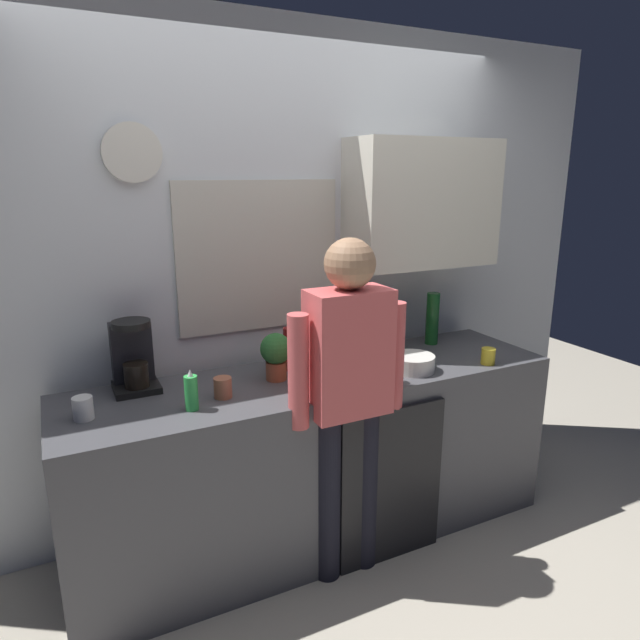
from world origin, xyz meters
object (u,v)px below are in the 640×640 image
(bottle_dark_sauce, at_px, (394,331))
(cup_yellow_cup, at_px, (488,356))
(coffee_maker, at_px, (133,358))
(cup_white_mug, at_px, (83,408))
(cup_terracotta_mug, at_px, (223,388))
(bottle_olive_oil, at_px, (375,357))
(bottle_red_vinegar, at_px, (290,349))
(person_at_sink, at_px, (348,385))
(bottle_clear_soda, at_px, (392,332))
(dish_soap, at_px, (191,392))
(bottle_amber_beer, at_px, (323,364))
(bottle_green_wine, at_px, (432,319))
(mixing_bowl, at_px, (413,363))
(potted_plant, at_px, (276,353))

(bottle_dark_sauce, xyz_separation_m, cup_yellow_cup, (0.28, -0.47, -0.05))
(coffee_maker, relative_size, cup_white_mug, 3.47)
(cup_terracotta_mug, relative_size, cup_white_mug, 0.97)
(coffee_maker, relative_size, bottle_olive_oil, 1.32)
(bottle_red_vinegar, height_order, cup_yellow_cup, bottle_red_vinegar)
(bottle_red_vinegar, distance_m, person_at_sink, 0.45)
(bottle_clear_soda, distance_m, bottle_olive_oil, 0.40)
(cup_yellow_cup, bearing_deg, dish_soap, 175.90)
(bottle_amber_beer, distance_m, cup_terracotta_mug, 0.46)
(bottle_green_wine, distance_m, dish_soap, 1.51)
(bottle_red_vinegar, height_order, bottle_amber_beer, bottle_amber_beer)
(bottle_olive_oil, bearing_deg, cup_yellow_cup, -3.78)
(mixing_bowl, relative_size, potted_plant, 0.96)
(cup_terracotta_mug, bearing_deg, bottle_amber_beer, -11.69)
(cup_white_mug, bearing_deg, coffee_maker, 46.35)
(bottle_dark_sauce, relative_size, bottle_amber_beer, 0.78)
(coffee_maker, xyz_separation_m, bottle_olive_oil, (1.03, -0.42, -0.02))
(bottle_red_vinegar, bearing_deg, bottle_clear_soda, -5.50)
(coffee_maker, relative_size, bottle_green_wine, 1.10)
(bottle_green_wine, bearing_deg, cup_white_mug, -173.71)
(bottle_clear_soda, bearing_deg, mixing_bowl, -96.34)
(bottle_red_vinegar, distance_m, cup_yellow_cup, 1.03)
(bottle_red_vinegar, height_order, mixing_bowl, bottle_red_vinegar)
(bottle_green_wine, height_order, cup_terracotta_mug, bottle_green_wine)
(bottle_green_wine, xyz_separation_m, cup_yellow_cup, (0.04, -0.42, -0.11))
(bottle_amber_beer, relative_size, dish_soap, 1.28)
(cup_terracotta_mug, xyz_separation_m, person_at_sink, (0.50, -0.24, 0.01))
(bottle_olive_oil, bearing_deg, potted_plant, 149.40)
(bottle_dark_sauce, distance_m, cup_yellow_cup, 0.54)
(bottle_olive_oil, bearing_deg, cup_terracotta_mug, 168.94)
(coffee_maker, xyz_separation_m, cup_white_mug, (-0.24, -0.25, -0.10))
(bottle_clear_soda, height_order, bottle_red_vinegar, bottle_clear_soda)
(bottle_olive_oil, bearing_deg, bottle_clear_soda, 44.71)
(bottle_green_wine, xyz_separation_m, bottle_amber_beer, (-0.87, -0.33, -0.03))
(bottle_olive_oil, relative_size, bottle_amber_beer, 1.09)
(bottle_clear_soda, xyz_separation_m, cup_yellow_cup, (0.38, -0.32, -0.10))
(cup_terracotta_mug, bearing_deg, cup_yellow_cup, -7.54)
(coffee_maker, height_order, person_at_sink, person_at_sink)
(bottle_dark_sauce, xyz_separation_m, bottle_red_vinegar, (-0.68, -0.09, 0.02))
(bottle_dark_sauce, bearing_deg, dish_soap, -163.96)
(bottle_red_vinegar, bearing_deg, bottle_olive_oil, -48.95)
(bottle_red_vinegar, height_order, potted_plant, potted_plant)
(coffee_maker, height_order, mixing_bowl, coffee_maker)
(cup_white_mug, relative_size, cup_yellow_cup, 1.12)
(bottle_red_vinegar, xyz_separation_m, dish_soap, (-0.56, -0.27, -0.03))
(bottle_amber_beer, xyz_separation_m, cup_white_mug, (-1.02, 0.12, -0.07))
(bottle_red_vinegar, height_order, cup_terracotta_mug, bottle_red_vinegar)
(cup_white_mug, bearing_deg, cup_yellow_cup, -6.23)
(bottle_dark_sauce, bearing_deg, mixing_bowl, -109.48)
(coffee_maker, distance_m, bottle_clear_soda, 1.32)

